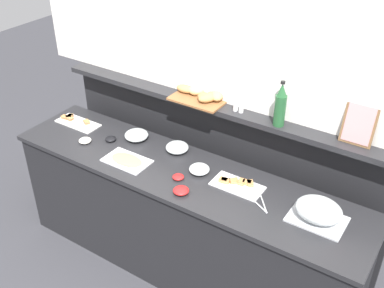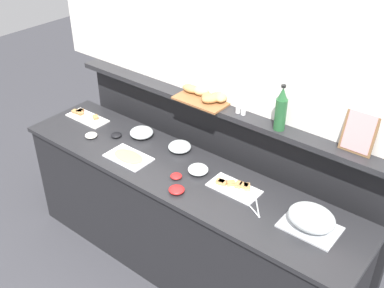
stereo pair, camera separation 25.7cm
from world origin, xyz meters
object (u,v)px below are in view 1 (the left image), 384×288
at_px(sandwich_platter_front, 76,122).
at_px(glass_bowl_small, 177,148).
at_px(glass_bowl_large, 199,169).
at_px(bread_basket, 203,96).
at_px(serving_tongs, 261,204).
at_px(condiment_bowl_teal, 85,140).
at_px(framed_picture, 359,124).
at_px(wine_bottle_green, 280,106).
at_px(condiment_bowl_red, 111,139).
at_px(glass_bowl_medium, 136,135).
at_px(sandwich_platter_side, 237,184).
at_px(condiment_bowl_dark, 181,190).
at_px(salt_shaker, 236,105).
at_px(cold_cuts_platter, 127,160).
at_px(serving_cloche, 319,211).
at_px(condiment_bowl_cream, 178,177).
at_px(pepper_shaker, 241,107).

xyz_separation_m(sandwich_platter_front, glass_bowl_small, (0.94, 0.10, 0.02)).
height_order(glass_bowl_large, bread_basket, bread_basket).
xyz_separation_m(glass_bowl_large, serving_tongs, (0.51, -0.08, -0.02)).
bearing_deg(condiment_bowl_teal, framed_picture, 16.40).
bearing_deg(framed_picture, wine_bottle_green, -173.29).
distance_m(condiment_bowl_red, framed_picture, 1.81).
height_order(serving_tongs, framed_picture, framed_picture).
xyz_separation_m(glass_bowl_medium, bread_basket, (0.43, 0.27, 0.35)).
distance_m(condiment_bowl_red, serving_tongs, 1.31).
xyz_separation_m(sandwich_platter_side, glass_bowl_large, (-0.29, -0.01, 0.01)).
bearing_deg(condiment_bowl_dark, wine_bottle_green, 57.24).
relative_size(condiment_bowl_dark, salt_shaker, 1.23).
bearing_deg(serving_tongs, cold_cuts_platter, -175.14).
distance_m(glass_bowl_medium, serving_tongs, 1.17).
relative_size(sandwich_platter_side, cold_cuts_platter, 1.03).
bearing_deg(bread_basket, cold_cuts_platter, -118.79).
distance_m(serving_cloche, serving_tongs, 0.36).
height_order(sandwich_platter_side, framed_picture, framed_picture).
bearing_deg(condiment_bowl_teal, condiment_bowl_cream, 0.45).
distance_m(condiment_bowl_red, condiment_bowl_dark, 0.85).
bearing_deg(condiment_bowl_teal, bread_basket, 35.32).
bearing_deg(condiment_bowl_dark, serving_cloche, 15.33).
distance_m(glass_bowl_medium, framed_picture, 1.63).
xyz_separation_m(serving_cloche, wine_bottle_green, (-0.46, 0.36, 0.42)).
relative_size(serving_tongs, framed_picture, 0.63).
height_order(glass_bowl_medium, condiment_bowl_red, glass_bowl_medium).
height_order(sandwich_platter_front, cold_cuts_platter, sandwich_platter_front).
xyz_separation_m(cold_cuts_platter, glass_bowl_small, (0.23, 0.31, 0.02)).
xyz_separation_m(cold_cuts_platter, bread_basket, (0.30, 0.54, 0.37)).
distance_m(condiment_bowl_dark, serving_tongs, 0.52).
xyz_separation_m(glass_bowl_medium, salt_shaker, (0.71, 0.25, 0.36)).
height_order(glass_bowl_large, framed_picture, framed_picture).
xyz_separation_m(glass_bowl_large, wine_bottle_green, (0.40, 0.34, 0.46)).
bearing_deg(condiment_bowl_red, sandwich_platter_front, 172.64).
height_order(serving_cloche, glass_bowl_medium, serving_cloche).
bearing_deg(salt_shaker, glass_bowl_medium, -160.58).
bearing_deg(glass_bowl_medium, bread_basket, 31.62).
distance_m(glass_bowl_medium, glass_bowl_small, 0.36).
relative_size(sandwich_platter_side, glass_bowl_small, 2.03).
xyz_separation_m(condiment_bowl_dark, salt_shaker, (0.05, 0.61, 0.37)).
relative_size(sandwich_platter_side, condiment_bowl_teal, 3.60).
bearing_deg(salt_shaker, serving_tongs, -44.70).
height_order(condiment_bowl_dark, framed_picture, framed_picture).
bearing_deg(condiment_bowl_red, pepper_shaker, 22.51).
height_order(condiment_bowl_cream, wine_bottle_green, wine_bottle_green).
xyz_separation_m(glass_bowl_medium, glass_bowl_small, (0.36, 0.03, -0.00)).
relative_size(sandwich_platter_front, glass_bowl_medium, 2.04).
distance_m(glass_bowl_large, condiment_bowl_red, 0.80).
distance_m(sandwich_platter_side, condiment_bowl_teal, 1.24).
xyz_separation_m(sandwich_platter_side, salt_shaker, (-0.22, 0.35, 0.38)).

